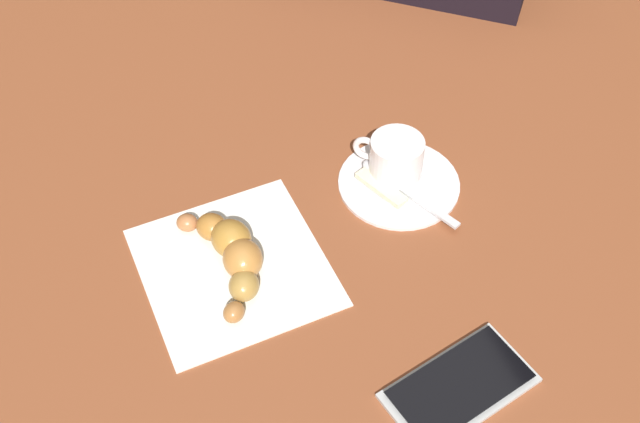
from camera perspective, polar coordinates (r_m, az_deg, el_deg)
The scene contains 8 objects.
ground_plane at distance 0.85m, azimuth -0.93°, elevation -0.65°, with size 1.80×1.80×0.00m, color brown.
saucer at distance 0.88m, azimuth 5.77°, elevation 2.15°, with size 0.14×0.14×0.01m, color white.
espresso_cup at distance 0.87m, azimuth 5.50°, elevation 4.00°, with size 0.07×0.07×0.05m.
teaspoon at distance 0.87m, azimuth 5.41°, elevation 2.15°, with size 0.07×0.13×0.01m.
sugar_packet at distance 0.86m, azimuth 4.48°, elevation 1.76°, with size 0.07×0.02×0.01m, color beige.
napkin at distance 0.81m, azimuth -6.30°, elevation -4.00°, with size 0.18×0.19×0.00m, color white.
croissant at distance 0.80m, azimuth -6.42°, elevation -2.94°, with size 0.08×0.16×0.04m.
cell_phone at distance 0.74m, azimuth 10.14°, elevation -12.42°, with size 0.15×0.10×0.01m.
Camera 1 is at (-0.18, -0.51, 0.65)m, focal length 43.96 mm.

